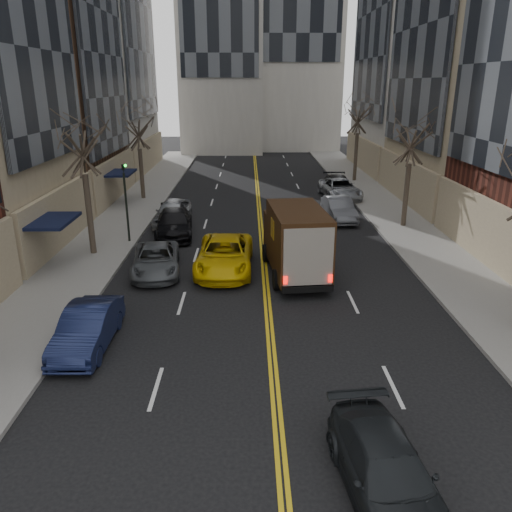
{
  "coord_description": "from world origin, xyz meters",
  "views": [
    {
      "loc": [
        -0.74,
        -4.59,
        8.51
      ],
      "look_at": [
        -0.47,
        13.46,
        2.2
      ],
      "focal_mm": 35.0,
      "sensor_mm": 36.0,
      "label": 1
    }
  ],
  "objects_px": {
    "observer_sedan": "(387,473)",
    "taxi": "(225,255)",
    "pedestrian": "(304,252)",
    "ups_truck": "(295,241)"
  },
  "relations": [
    {
      "from": "observer_sedan",
      "to": "taxi",
      "type": "distance_m",
      "value": 14.46
    },
    {
      "from": "taxi",
      "to": "pedestrian",
      "type": "xyz_separation_m",
      "value": [
        3.8,
        0.34,
        0.01
      ]
    },
    {
      "from": "observer_sedan",
      "to": "taxi",
      "type": "xyz_separation_m",
      "value": [
        -4.07,
        13.87,
        0.13
      ]
    },
    {
      "from": "ups_truck",
      "to": "taxi",
      "type": "xyz_separation_m",
      "value": [
        -3.28,
        0.68,
        -0.87
      ]
    },
    {
      "from": "observer_sedan",
      "to": "taxi",
      "type": "relative_size",
      "value": 0.83
    },
    {
      "from": "ups_truck",
      "to": "pedestrian",
      "type": "relative_size",
      "value": 3.94
    },
    {
      "from": "taxi",
      "to": "ups_truck",
      "type": "bearing_deg",
      "value": -10.13
    },
    {
      "from": "ups_truck",
      "to": "taxi",
      "type": "bearing_deg",
      "value": 162.86
    },
    {
      "from": "ups_truck",
      "to": "observer_sedan",
      "type": "relative_size",
      "value": 1.33
    },
    {
      "from": "pedestrian",
      "to": "observer_sedan",
      "type": "bearing_deg",
      "value": 172.94
    }
  ]
}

